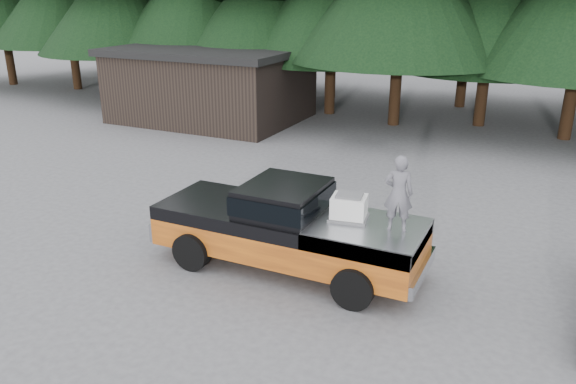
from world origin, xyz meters
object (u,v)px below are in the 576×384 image
at_px(utility_building, 212,83).
at_px(air_compressor, 349,208).
at_px(pickup_truck, 288,239).
at_px(man_on_bed, 399,193).

bearing_deg(utility_building, air_compressor, -47.18).
height_order(pickup_truck, air_compressor, air_compressor).
relative_size(pickup_truck, air_compressor, 8.63).
xyz_separation_m(man_on_bed, utility_building, (-11.99, 11.95, -0.43)).
relative_size(air_compressor, utility_building, 0.08).
height_order(pickup_truck, man_on_bed, man_on_bed).
height_order(pickup_truck, utility_building, utility_building).
bearing_deg(pickup_truck, air_compressor, 6.41).
bearing_deg(air_compressor, pickup_truck, 177.25).
bearing_deg(man_on_bed, utility_building, -58.59).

